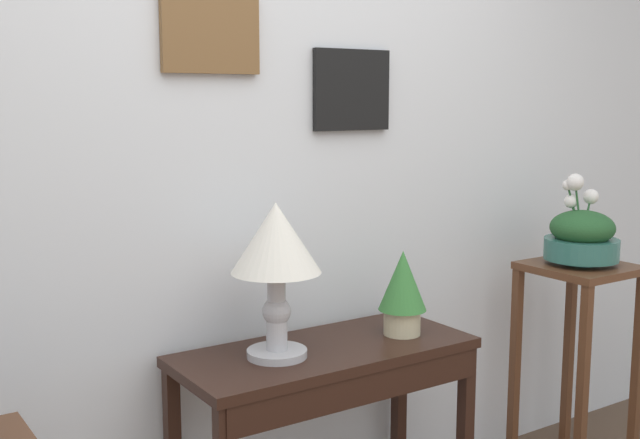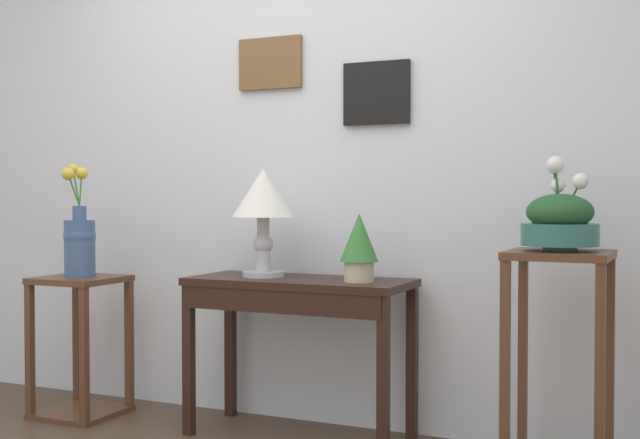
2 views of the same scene
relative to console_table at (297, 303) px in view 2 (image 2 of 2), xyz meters
The scene contains 8 objects.
back_wall_with_art 0.86m from the console_table, 113.49° to the left, with size 9.00×0.13×2.80m.
console_table is the anchor object (origin of this frame).
table_lamp 0.50m from the console_table, behind, with size 0.29×0.29×0.50m.
potted_plant_on_console 0.41m from the console_table, ahead, with size 0.17×0.17×0.30m.
pedestal_stand_left 1.20m from the console_table, behind, with size 0.38×0.38×0.70m.
flower_vase_tall_left 1.20m from the console_table, behind, with size 0.16×0.18×0.56m.
pedestal_stand_right 1.18m from the console_table, ahead, with size 0.38×0.38×0.89m.
planter_bowl_wide_right 1.23m from the console_table, ahead, with size 0.29×0.29×0.36m.
Camera 2 is at (1.81, -2.10, 1.10)m, focal length 46.44 mm.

